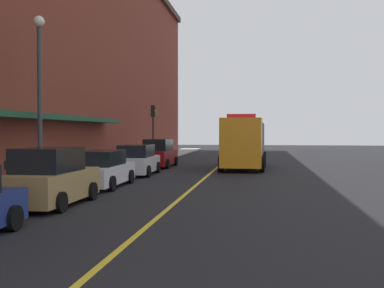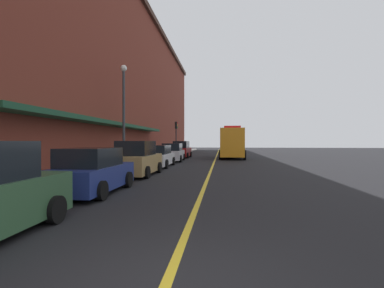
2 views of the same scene
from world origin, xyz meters
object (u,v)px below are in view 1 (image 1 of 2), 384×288
(parked_car_5, at_px, (159,154))
(parking_meter_0, at_px, (7,174))
(parked_car_3, at_px, (101,170))
(traffic_light_near, at_px, (153,122))
(parking_meter_1, at_px, (63,164))
(parking_meter_3, at_px, (120,155))
(utility_truck, at_px, (244,143))
(parked_car_2, at_px, (51,179))
(street_lamp_left, at_px, (40,83))
(parked_car_4, at_px, (137,161))

(parked_car_5, xyz_separation_m, parking_meter_0, (-1.38, -17.25, 0.17))
(parked_car_3, height_order, traffic_light_near, traffic_light_near)
(parked_car_5, relative_size, parking_meter_1, 3.58)
(parking_meter_3, bearing_deg, utility_truck, 30.18)
(parking_meter_0, bearing_deg, parked_car_2, 8.46)
(parking_meter_1, distance_m, street_lamp_left, 3.51)
(parked_car_3, xyz_separation_m, parked_car_4, (0.06, 5.88, 0.04))
(parked_car_4, height_order, parking_meter_1, parked_car_4)
(parked_car_4, xyz_separation_m, parking_meter_3, (-1.39, 1.27, 0.26))
(parking_meter_1, bearing_deg, utility_truck, 59.79)
(utility_truck, height_order, parking_meter_3, utility_truck)
(parked_car_4, height_order, parked_car_5, parked_car_5)
(parked_car_2, distance_m, traffic_light_near, 21.28)
(parked_car_4, distance_m, utility_truck, 8.01)
(parking_meter_3, bearing_deg, parked_car_3, -79.50)
(parked_car_2, relative_size, parked_car_4, 0.93)
(parked_car_4, bearing_deg, parking_meter_1, 166.77)
(parked_car_3, xyz_separation_m, parking_meter_0, (-1.32, -5.51, 0.30))
(parked_car_2, xyz_separation_m, parked_car_3, (-0.08, 5.30, -0.13))
(traffic_light_near, bearing_deg, utility_truck, -32.20)
(parked_car_5, relative_size, traffic_light_near, 1.11)
(parked_car_2, relative_size, parking_meter_3, 3.25)
(parked_car_5, height_order, traffic_light_near, traffic_light_near)
(parked_car_5, height_order, parking_meter_3, parked_car_5)
(traffic_light_near, bearing_deg, parking_meter_3, -90.41)
(parked_car_3, relative_size, parking_meter_3, 3.60)
(parking_meter_0, relative_size, traffic_light_near, 0.31)
(parking_meter_1, distance_m, traffic_light_near, 16.96)
(parking_meter_3, distance_m, street_lamp_left, 9.66)
(parked_car_3, height_order, parking_meter_0, parked_car_3)
(parked_car_5, distance_m, utility_truck, 5.87)
(parked_car_2, xyz_separation_m, utility_truck, (5.78, 16.63, 0.77))
(parked_car_5, bearing_deg, utility_truck, -93.37)
(parked_car_3, distance_m, parked_car_4, 5.88)
(utility_truck, xyz_separation_m, parking_meter_0, (-7.19, -16.84, -0.59))
(parking_meter_3, xyz_separation_m, street_lamp_left, (-0.60, -9.05, 3.34))
(parked_car_5, relative_size, utility_truck, 0.58)
(traffic_light_near, bearing_deg, street_lamp_left, -92.14)
(parked_car_2, height_order, parked_car_3, parked_car_2)
(parked_car_2, xyz_separation_m, parked_car_5, (-0.02, 17.05, 0.00))
(utility_truck, xyz_separation_m, parking_meter_1, (-7.19, -12.34, -0.59))
(parked_car_3, xyz_separation_m, street_lamp_left, (-1.92, -1.90, 3.64))
(parking_meter_0, distance_m, parking_meter_3, 12.66)
(parked_car_5, height_order, parking_meter_1, parked_car_5)
(parked_car_4, relative_size, utility_truck, 0.57)
(parked_car_2, distance_m, parking_meter_1, 4.51)
(street_lamp_left, bearing_deg, traffic_light_near, 87.86)
(parked_car_2, bearing_deg, parked_car_4, 0.24)
(parked_car_4, bearing_deg, street_lamp_left, 163.81)
(parked_car_5, bearing_deg, parked_car_2, -179.18)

